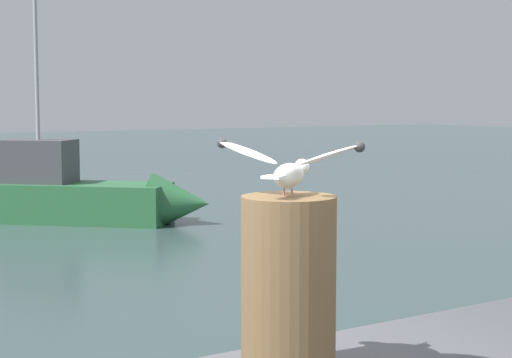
{
  "coord_description": "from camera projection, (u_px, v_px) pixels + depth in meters",
  "views": [
    {
      "loc": [
        -1.47,
        -3.13,
        2.44
      ],
      "look_at": [
        0.43,
        -0.16,
        2.1
      ],
      "focal_mm": 57.21,
      "sensor_mm": 36.0,
      "label": 1
    }
  ],
  "objects": [
    {
      "name": "mooring_post",
      "position": [
        288.0,
        287.0,
        3.37
      ],
      "size": [
        0.39,
        0.39,
        0.76
      ],
      "primitive_type": "cylinder",
      "color": "brown",
      "rests_on": "harbor_quay"
    },
    {
      "name": "boat_green",
      "position": [
        75.0,
        196.0,
        16.47
      ],
      "size": [
        5.01,
        4.78,
        4.67
      ],
      "color": "#2D6B3D",
      "rests_on": "ground_plane"
    },
    {
      "name": "seagull",
      "position": [
        289.0,
        166.0,
        3.33
      ],
      "size": [
        0.43,
        0.61,
        0.23
      ],
      "color": "#C66A60",
      "rests_on": "mooring_post"
    }
  ]
}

